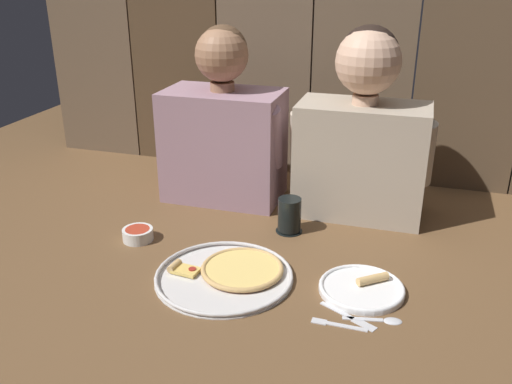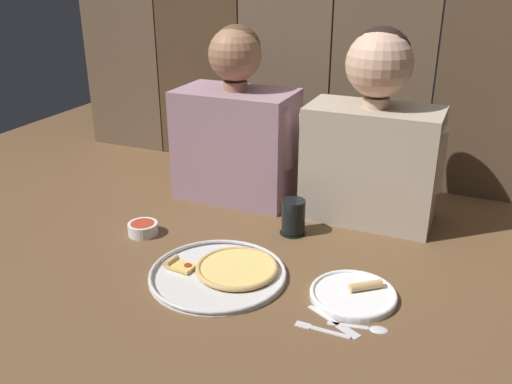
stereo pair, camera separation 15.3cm
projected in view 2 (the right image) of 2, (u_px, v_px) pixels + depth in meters
name	position (u px, v px, depth m)	size (l,w,h in m)	color
ground_plane	(247.00, 266.00, 1.51)	(3.20, 3.20, 0.00)	brown
pizza_tray	(224.00, 272.00, 1.47)	(0.37, 0.37, 0.03)	silver
dinner_plate	(354.00, 294.00, 1.37)	(0.22, 0.22, 0.03)	white
drinking_glass	(293.00, 217.00, 1.67)	(0.08, 0.08, 0.11)	black
dipping_bowl	(143.00, 228.00, 1.68)	(0.09, 0.09, 0.04)	white
table_fork	(320.00, 329.00, 1.25)	(0.13, 0.02, 0.01)	silver
table_knife	(333.00, 321.00, 1.28)	(0.15, 0.09, 0.01)	silver
table_spoon	(369.00, 327.00, 1.25)	(0.14, 0.05, 0.01)	silver
diner_left	(236.00, 126.00, 1.87)	(0.43, 0.24, 0.59)	gray
diner_right	(373.00, 136.00, 1.69)	(0.44, 0.22, 0.60)	#B2A38E
wooden_backdrop_wall	(334.00, 20.00, 1.93)	(2.19, 0.03, 1.16)	brown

